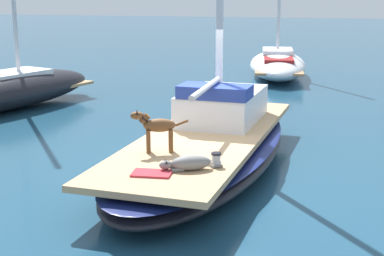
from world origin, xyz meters
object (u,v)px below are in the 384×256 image
object	(u,v)px
sailboat_main	(205,151)
deck_towel	(152,173)
dog_brown	(157,127)
deck_winch	(216,160)
dog_grey	(188,163)
moored_boat_far_astern	(278,63)
moored_boat_port_side	(2,90)

from	to	relation	value
sailboat_main	deck_towel	size ratio (longest dim) A/B	13.20
sailboat_main	dog_brown	size ratio (longest dim) A/B	8.12
deck_winch	dog_grey	bearing A→B (deg)	-141.12
moored_boat_far_astern	moored_boat_port_side	world-z (taller)	moored_boat_port_side
dog_grey	moored_boat_far_astern	distance (m)	14.07
sailboat_main	dog_brown	bearing A→B (deg)	-110.41
dog_brown	moored_boat_far_astern	world-z (taller)	moored_boat_far_astern
sailboat_main	moored_boat_port_side	world-z (taller)	moored_boat_port_side
deck_winch	moored_boat_port_side	size ratio (longest dim) A/B	0.03
dog_brown	moored_boat_port_side	size ratio (longest dim) A/B	0.12
moored_boat_far_astern	dog_grey	bearing A→B (deg)	-89.41
deck_winch	moored_boat_port_side	distance (m)	9.24
dog_brown	moored_boat_port_side	distance (m)	8.08
dog_brown	moored_boat_far_astern	bearing A→B (deg)	87.44
sailboat_main	deck_towel	world-z (taller)	deck_towel
sailboat_main	dog_grey	xyz separation A→B (m)	(0.24, -2.15, 0.43)
deck_towel	deck_winch	bearing A→B (deg)	36.85
dog_grey	deck_towel	size ratio (longest dim) A/B	1.59
dog_brown	deck_winch	xyz separation A→B (m)	(1.09, -0.52, -0.32)
sailboat_main	moored_boat_port_side	bearing A→B (deg)	149.68
moored_boat_port_side	deck_towel	bearing A→B (deg)	-44.73
sailboat_main	moored_boat_far_astern	distance (m)	11.92
dog_grey	dog_brown	bearing A→B (deg)	132.53
dog_brown	deck_towel	world-z (taller)	dog_brown
deck_towel	moored_boat_far_astern	distance (m)	14.39
sailboat_main	deck_winch	world-z (taller)	deck_winch
dog_grey	moored_boat_far_astern	size ratio (longest dim) A/B	0.13
dog_grey	dog_brown	xyz separation A→B (m)	(-0.74, 0.80, 0.32)
sailboat_main	moored_boat_port_side	xyz separation A→B (m)	(-6.64, 3.88, 0.22)
moored_boat_port_side	dog_grey	bearing A→B (deg)	-41.28
sailboat_main	moored_boat_port_side	distance (m)	7.69
deck_winch	moored_boat_far_astern	distance (m)	13.79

